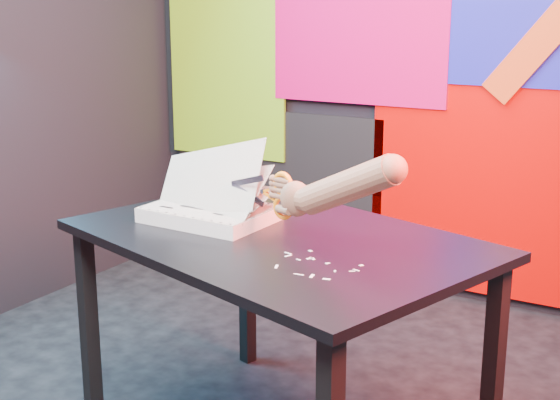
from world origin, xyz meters
The scene contains 7 objects.
room centered at (0.00, 0.00, 1.35)m, with size 3.01×3.01×2.71m.
backdrop centered at (0.06, 1.46, 0.96)m, with size 2.88×0.05×2.08m.
work_table centered at (0.24, -0.17, 0.67)m, with size 1.45×1.17×0.75m.
printout_stack centered at (-0.04, -0.14, 0.78)m, with size 0.44×0.31×0.30m.
scissors centered at (0.24, -0.18, 0.88)m, with size 0.26×0.07×0.15m.
hand_forearm centered at (0.47, -0.23, 0.94)m, with size 0.47×0.16×0.24m.
paper_clippings centered at (0.46, -0.37, 0.75)m, with size 0.26×0.21×0.00m.
Camera 1 is at (1.41, -2.18, 1.46)m, focal length 50.00 mm.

